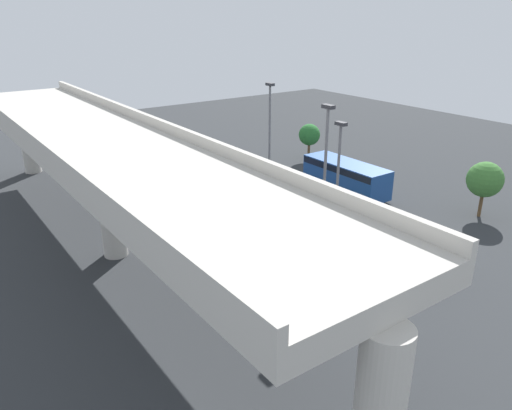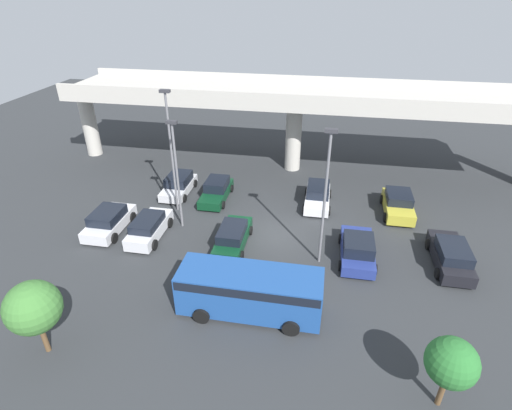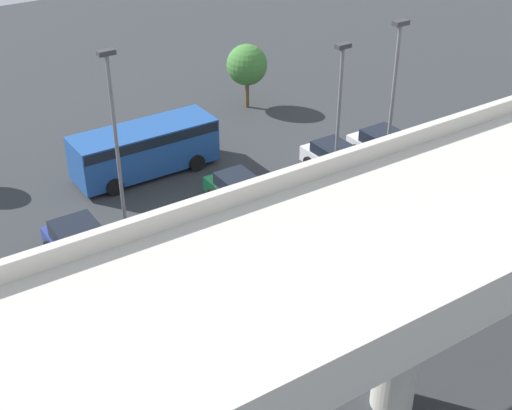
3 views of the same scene
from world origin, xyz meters
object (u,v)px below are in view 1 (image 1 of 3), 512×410
object	(u,v)px
parked_car_0	(413,257)
parked_car_4	(245,179)
parked_car_2	(310,209)
lamp_post_by_overpass	(270,132)
parked_car_7	(294,270)
tree_front_left	(485,180)
parked_car_5	(156,183)
tree_front_right	(309,135)
shuttle_bus	(346,175)
parked_car_3	(190,207)
lamp_post_mid_lot	(338,176)
parked_car_1	(374,237)
lamp_post_near_aisle	(325,176)
parked_car_8	(263,246)
parked_car_6	(207,163)

from	to	relation	value
parked_car_0	parked_car_4	world-z (taller)	parked_car_4
parked_car_2	lamp_post_by_overpass	distance (m)	7.16
parked_car_7	tree_front_left	world-z (taller)	tree_front_left
parked_car_5	tree_front_left	distance (m)	24.25
parked_car_5	tree_front_right	size ratio (longest dim) A/B	1.25
parked_car_5	shuttle_bus	world-z (taller)	shuttle_bus
parked_car_3	lamp_post_mid_lot	size ratio (longest dim) A/B	0.57
parked_car_4	tree_front_left	world-z (taller)	tree_front_left
parked_car_7	tree_front_left	size ratio (longest dim) A/B	1.09
parked_car_1	parked_car_2	world-z (taller)	parked_car_1
parked_car_3	parked_car_2	bearing A→B (deg)	-38.24
parked_car_7	lamp_post_near_aisle	bearing A→B (deg)	17.28
parked_car_3	lamp_post_mid_lot	world-z (taller)	lamp_post_mid_lot
parked_car_3	parked_car_1	bearing A→B (deg)	-58.90
parked_car_2	parked_car_8	bearing A→B (deg)	24.34
parked_car_7	shuttle_bus	bearing A→B (deg)	34.39
parked_car_4	parked_car_5	distance (m)	7.11
parked_car_5	parked_car_1	bearing A→B (deg)	-69.37
lamp_post_mid_lot	tree_front_left	world-z (taller)	lamp_post_mid_lot
parked_car_0	lamp_post_by_overpass	size ratio (longest dim) A/B	0.52
parked_car_6	parked_car_7	xyz separation A→B (m)	(-19.62, 6.18, -0.01)
parked_car_6	shuttle_bus	world-z (taller)	shuttle_bus
shuttle_bus	parked_car_3	bearing A→B (deg)	76.58
parked_car_4	lamp_post_by_overpass	distance (m)	4.90
parked_car_0	parked_car_3	size ratio (longest dim) A/B	1.01
tree_front_left	lamp_post_mid_lot	bearing A→B (deg)	77.67
parked_car_4	shuttle_bus	size ratio (longest dim) A/B	0.64
parked_car_5	lamp_post_mid_lot	xyz separation A→B (m)	(-15.29, -4.65, 3.78)
shuttle_bus	lamp_post_mid_lot	xyz separation A→B (m)	(-6.39, 7.39, 3.05)
parked_car_2	tree_front_right	distance (m)	14.62
parked_car_0	parked_car_5	distance (m)	20.97
parked_car_5	tree_front_right	bearing A→B (deg)	-0.77
parked_car_8	lamp_post_by_overpass	size ratio (longest dim) A/B	0.53
shuttle_bus	tree_front_right	size ratio (longest dim) A/B	2.10
lamp_post_by_overpass	parked_car_5	bearing A→B (deg)	52.05
parked_car_1	tree_front_right	xyz separation A→B (m)	(16.77, -9.46, 1.72)
parked_car_2	lamp_post_near_aisle	xyz separation A→B (m)	(-5.25, 3.86, 4.55)
parked_car_7	lamp_post_by_overpass	world-z (taller)	lamp_post_by_overpass
parked_car_1	lamp_post_by_overpass	world-z (taller)	lamp_post_by_overpass
parked_car_1	parked_car_6	size ratio (longest dim) A/B	0.92
tree_front_left	parked_car_7	bearing A→B (deg)	87.96
parked_car_8	tree_front_right	world-z (taller)	tree_front_right
shuttle_bus	tree_front_left	distance (m)	9.98
parked_car_0	parked_car_5	size ratio (longest dim) A/B	1.01
parked_car_3	lamp_post_by_overpass	distance (m)	8.47
lamp_post_mid_lot	lamp_post_near_aisle	bearing A→B (deg)	117.86
parked_car_3	tree_front_right	world-z (taller)	tree_front_right
parked_car_2	parked_car_7	distance (m)	8.91
parked_car_1	parked_car_8	distance (m)	6.87
parked_car_8	shuttle_bus	xyz separation A→B (m)	(5.05, -11.82, 0.79)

